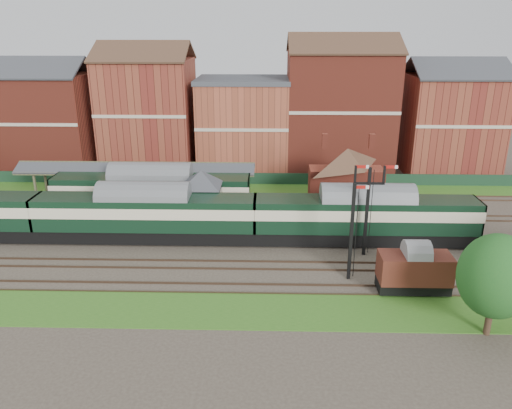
{
  "coord_description": "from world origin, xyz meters",
  "views": [
    {
      "loc": [
        3.54,
        -42.84,
        19.13
      ],
      "look_at": [
        2.34,
        2.0,
        3.0
      ],
      "focal_mm": 35.0,
      "sensor_mm": 36.0,
      "label": 1
    }
  ],
  "objects_px": {
    "signal_box": "(202,198)",
    "dmu_train": "(145,214)",
    "platform_railcar": "(152,191)",
    "goods_van_a": "(414,270)",
    "semaphore_bracket": "(368,205)"
  },
  "relations": [
    {
      "from": "signal_box",
      "to": "goods_van_a",
      "type": "height_order",
      "value": "signal_box"
    },
    {
      "from": "signal_box",
      "to": "goods_van_a",
      "type": "bearing_deg",
      "value": -34.92
    },
    {
      "from": "platform_railcar",
      "to": "signal_box",
      "type": "bearing_deg",
      "value": -29.68
    },
    {
      "from": "signal_box",
      "to": "semaphore_bracket",
      "type": "bearing_deg",
      "value": -20.92
    },
    {
      "from": "signal_box",
      "to": "dmu_train",
      "type": "height_order",
      "value": "signal_box"
    },
    {
      "from": "signal_box",
      "to": "goods_van_a",
      "type": "xyz_separation_m",
      "value": [
        17.55,
        -12.25,
        -1.33
      ]
    },
    {
      "from": "dmu_train",
      "to": "goods_van_a",
      "type": "distance_m",
      "value": 24.15
    },
    {
      "from": "platform_railcar",
      "to": "goods_van_a",
      "type": "xyz_separation_m",
      "value": [
        23.25,
        -15.5,
        -0.89
      ]
    },
    {
      "from": "signal_box",
      "to": "platform_railcar",
      "type": "distance_m",
      "value": 6.58
    },
    {
      "from": "semaphore_bracket",
      "to": "goods_van_a",
      "type": "bearing_deg",
      "value": -68.9
    },
    {
      "from": "semaphore_bracket",
      "to": "platform_railcar",
      "type": "distance_m",
      "value": 22.69
    },
    {
      "from": "dmu_train",
      "to": "goods_van_a",
      "type": "height_order",
      "value": "dmu_train"
    },
    {
      "from": "goods_van_a",
      "to": "signal_box",
      "type": "bearing_deg",
      "value": 145.08
    },
    {
      "from": "semaphore_bracket",
      "to": "platform_railcar",
      "type": "relative_size",
      "value": 0.4
    },
    {
      "from": "signal_box",
      "to": "platform_railcar",
      "type": "xyz_separation_m",
      "value": [
        -5.7,
        3.25,
        -0.45
      ]
    }
  ]
}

